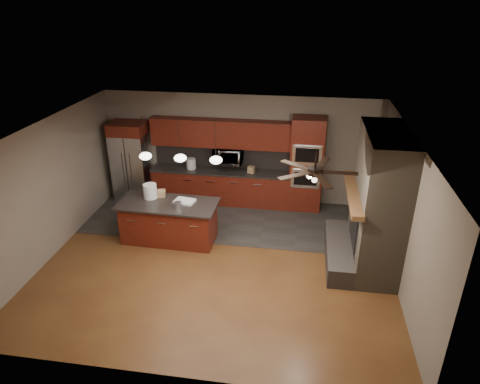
% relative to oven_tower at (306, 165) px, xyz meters
% --- Properties ---
extents(ground, '(7.00, 7.00, 0.00)m').
position_rel_oven_tower_xyz_m(ground, '(-1.70, -2.69, -1.19)').
color(ground, brown).
rests_on(ground, ground).
extents(ceiling, '(7.00, 6.00, 0.02)m').
position_rel_oven_tower_xyz_m(ceiling, '(-1.70, -2.69, 1.61)').
color(ceiling, white).
rests_on(ceiling, back_wall).
extents(back_wall, '(7.00, 0.02, 2.80)m').
position_rel_oven_tower_xyz_m(back_wall, '(-1.70, 0.31, 0.21)').
color(back_wall, gray).
rests_on(back_wall, ground).
extents(right_wall, '(0.02, 6.00, 2.80)m').
position_rel_oven_tower_xyz_m(right_wall, '(1.80, -2.69, 0.21)').
color(right_wall, gray).
rests_on(right_wall, ground).
extents(left_wall, '(0.02, 6.00, 2.80)m').
position_rel_oven_tower_xyz_m(left_wall, '(-5.20, -2.69, 0.21)').
color(left_wall, gray).
rests_on(left_wall, ground).
extents(slate_tile_patch, '(7.00, 2.40, 0.01)m').
position_rel_oven_tower_xyz_m(slate_tile_patch, '(-1.70, -0.89, -1.19)').
color(slate_tile_patch, '#33302E').
rests_on(slate_tile_patch, ground).
extents(fireplace_column, '(1.30, 2.10, 2.80)m').
position_rel_oven_tower_xyz_m(fireplace_column, '(1.34, -2.29, 0.11)').
color(fireplace_column, brown).
rests_on(fireplace_column, ground).
extents(back_cabinetry, '(3.59, 0.64, 2.20)m').
position_rel_oven_tower_xyz_m(back_cabinetry, '(-2.18, 0.05, -0.30)').
color(back_cabinetry, maroon).
rests_on(back_cabinetry, ground).
extents(oven_tower, '(0.80, 0.63, 2.38)m').
position_rel_oven_tower_xyz_m(oven_tower, '(0.00, 0.00, 0.00)').
color(oven_tower, maroon).
rests_on(oven_tower, ground).
extents(microwave, '(0.73, 0.41, 0.50)m').
position_rel_oven_tower_xyz_m(microwave, '(-1.98, 0.06, 0.11)').
color(microwave, silver).
rests_on(microwave, back_cabinetry).
extents(refrigerator, '(0.89, 0.75, 2.08)m').
position_rel_oven_tower_xyz_m(refrigerator, '(-4.52, -0.07, -0.15)').
color(refrigerator, silver).
rests_on(refrigerator, ground).
extents(kitchen_island, '(2.18, 1.04, 0.92)m').
position_rel_oven_tower_xyz_m(kitchen_island, '(-2.93, -2.04, -0.73)').
color(kitchen_island, maroon).
rests_on(kitchen_island, ground).
extents(white_bucket, '(0.38, 0.38, 0.32)m').
position_rel_oven_tower_xyz_m(white_bucket, '(-3.38, -1.84, -0.11)').
color(white_bucket, white).
rests_on(white_bucket, kitchen_island).
extents(paint_can, '(0.18, 0.18, 0.12)m').
position_rel_oven_tower_xyz_m(paint_can, '(-2.66, -2.20, -0.21)').
color(paint_can, '#BCBBC1').
rests_on(paint_can, kitchen_island).
extents(paint_tray, '(0.48, 0.37, 0.04)m').
position_rel_oven_tower_xyz_m(paint_tray, '(-2.58, -1.94, -0.25)').
color(paint_tray, white).
rests_on(paint_tray, kitchen_island).
extents(cardboard_box, '(0.26, 0.22, 0.15)m').
position_rel_oven_tower_xyz_m(cardboard_box, '(-3.20, -1.75, -0.20)').
color(cardboard_box, tan).
rests_on(cardboard_box, kitchen_island).
extents(counter_bucket, '(0.32, 0.32, 0.27)m').
position_rel_oven_tower_xyz_m(counter_bucket, '(-2.94, 0.01, -0.15)').
color(counter_bucket, silver).
rests_on(counter_bucket, back_cabinetry).
extents(counter_box, '(0.19, 0.16, 0.18)m').
position_rel_oven_tower_xyz_m(counter_box, '(-1.37, -0.04, -0.20)').
color(counter_box, '#997A4F').
rests_on(counter_box, back_cabinetry).
extents(pendant_left, '(0.26, 0.26, 0.92)m').
position_rel_oven_tower_xyz_m(pendant_left, '(-3.35, -1.99, 0.77)').
color(pendant_left, black).
rests_on(pendant_left, ceiling).
extents(pendant_center, '(0.26, 0.26, 0.92)m').
position_rel_oven_tower_xyz_m(pendant_center, '(-2.60, -1.99, 0.77)').
color(pendant_center, black).
rests_on(pendant_center, ceiling).
extents(pendant_right, '(0.26, 0.26, 0.92)m').
position_rel_oven_tower_xyz_m(pendant_right, '(-1.85, -1.99, 0.77)').
color(pendant_right, black).
rests_on(pendant_right, ceiling).
extents(ceiling_fan, '(1.27, 1.33, 0.41)m').
position_rel_oven_tower_xyz_m(ceiling_fan, '(0.10, -3.49, 1.27)').
color(ceiling_fan, black).
rests_on(ceiling_fan, ceiling).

